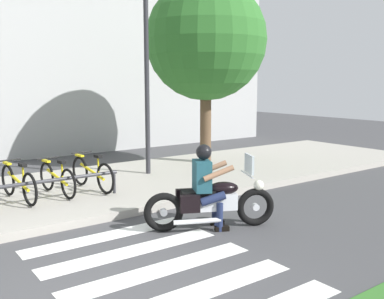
# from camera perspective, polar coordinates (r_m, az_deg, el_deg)

# --- Properties ---
(ground_plane) EXTENTS (48.00, 48.00, 0.00)m
(ground_plane) POSITION_cam_1_polar(r_m,az_deg,el_deg) (5.67, -12.22, -17.23)
(ground_plane) COLOR #424244
(sidewalk) EXTENTS (24.00, 4.40, 0.15)m
(sidewalk) POSITION_cam_1_polar(r_m,az_deg,el_deg) (9.67, -23.11, -6.27)
(sidewalk) COLOR #A8A399
(sidewalk) RESTS_ON ground
(crosswalk_stripe_1) EXTENTS (2.80, 0.40, 0.01)m
(crosswalk_stripe_1) POSITION_cam_1_polar(r_m,az_deg,el_deg) (5.45, 0.65, -18.09)
(crosswalk_stripe_1) COLOR white
(crosswalk_stripe_1) RESTS_ON ground
(crosswalk_stripe_2) EXTENTS (2.80, 0.40, 0.01)m
(crosswalk_stripe_2) POSITION_cam_1_polar(r_m,az_deg,el_deg) (6.05, -4.05, -15.28)
(crosswalk_stripe_2) COLOR white
(crosswalk_stripe_2) RESTS_ON ground
(crosswalk_stripe_3) EXTENTS (2.80, 0.40, 0.01)m
(crosswalk_stripe_3) POSITION_cam_1_polar(r_m,az_deg,el_deg) (6.69, -7.79, -12.91)
(crosswalk_stripe_3) COLOR white
(crosswalk_stripe_3) RESTS_ON ground
(crosswalk_stripe_4) EXTENTS (2.80, 0.40, 0.01)m
(crosswalk_stripe_4) POSITION_cam_1_polar(r_m,az_deg,el_deg) (7.36, -10.81, -10.93)
(crosswalk_stripe_4) COLOR white
(crosswalk_stripe_4) RESTS_ON ground
(motorcycle) EXTENTS (2.10, 1.09, 1.25)m
(motorcycle) POSITION_cam_1_polar(r_m,az_deg,el_deg) (7.45, 2.50, -6.81)
(motorcycle) COLOR black
(motorcycle) RESTS_ON ground
(rider) EXTENTS (0.76, 0.70, 1.45)m
(rider) POSITION_cam_1_polar(r_m,az_deg,el_deg) (7.35, 1.93, -4.06)
(rider) COLOR #1E4C59
(rider) RESTS_ON ground
(bicycle_2) EXTENTS (0.48, 1.72, 0.78)m
(bicycle_2) POSITION_cam_1_polar(r_m,az_deg,el_deg) (9.25, -21.65, -4.09)
(bicycle_2) COLOR black
(bicycle_2) RESTS_ON sidewalk
(bicycle_3) EXTENTS (0.48, 1.58, 0.75)m
(bicycle_3) POSITION_cam_1_polar(r_m,az_deg,el_deg) (9.47, -17.14, -3.65)
(bicycle_3) COLOR black
(bicycle_3) RESTS_ON sidewalk
(bicycle_4) EXTENTS (0.48, 1.72, 0.79)m
(bicycle_4) POSITION_cam_1_polar(r_m,az_deg,el_deg) (9.73, -12.86, -3.04)
(bicycle_4) COLOR black
(bicycle_4) RESTS_ON sidewalk
(bike_rack) EXTENTS (3.68, 0.07, 0.49)m
(bike_rack) POSITION_cam_1_polar(r_m,az_deg,el_deg) (8.71, -20.75, -4.41)
(bike_rack) COLOR #333338
(bike_rack) RESTS_ON sidewalk
(street_lamp) EXTENTS (0.28, 0.28, 4.73)m
(street_lamp) POSITION_cam_1_polar(r_m,az_deg,el_deg) (11.06, -5.91, 10.63)
(street_lamp) COLOR #2D2D33
(street_lamp) RESTS_ON ground
(tree_near_rack) EXTENTS (3.39, 3.39, 5.33)m
(tree_near_rack) POSITION_cam_1_polar(r_m,az_deg,el_deg) (12.66, 1.83, 14.00)
(tree_near_rack) COLOR brown
(tree_near_rack) RESTS_ON ground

